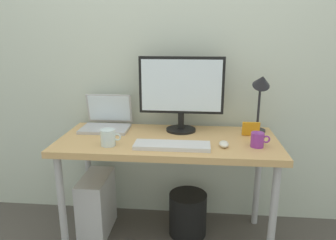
{
  "coord_description": "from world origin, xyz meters",
  "views": [
    {
      "loc": [
        0.18,
        -1.87,
        1.36
      ],
      "look_at": [
        0.0,
        0.0,
        0.85
      ],
      "focal_mm": 33.62,
      "sensor_mm": 36.0,
      "label": 1
    }
  ],
  "objects_px": {
    "coffee_mug": "(258,140)",
    "glass_cup": "(108,138)",
    "wastebasket": "(188,214)",
    "keyboard": "(172,146)",
    "desk": "(168,149)",
    "laptop": "(107,120)",
    "monitor": "(181,90)",
    "desk_lamp": "(261,90)",
    "mouse": "(224,144)",
    "computer_tower": "(97,204)",
    "photo_frame": "(251,129)"
  },
  "relations": [
    {
      "from": "photo_frame",
      "to": "wastebasket",
      "type": "bearing_deg",
      "value": -176.27
    },
    {
      "from": "desk_lamp",
      "to": "glass_cup",
      "type": "relative_size",
      "value": 3.39
    },
    {
      "from": "laptop",
      "to": "glass_cup",
      "type": "distance_m",
      "value": 0.36
    },
    {
      "from": "keyboard",
      "to": "glass_cup",
      "type": "height_order",
      "value": "glass_cup"
    },
    {
      "from": "mouse",
      "to": "glass_cup",
      "type": "xyz_separation_m",
      "value": [
        -0.68,
        -0.04,
        0.03
      ]
    },
    {
      "from": "desk_lamp",
      "to": "computer_tower",
      "type": "distance_m",
      "value": 1.36
    },
    {
      "from": "desk",
      "to": "coffee_mug",
      "type": "xyz_separation_m",
      "value": [
        0.53,
        -0.1,
        0.11
      ]
    },
    {
      "from": "monitor",
      "to": "desk",
      "type": "bearing_deg",
      "value": -113.06
    },
    {
      "from": "coffee_mug",
      "to": "glass_cup",
      "type": "xyz_separation_m",
      "value": [
        -0.87,
        -0.06,
        0.01
      ]
    },
    {
      "from": "glass_cup",
      "to": "mouse",
      "type": "bearing_deg",
      "value": 3.33
    },
    {
      "from": "photo_frame",
      "to": "laptop",
      "type": "bearing_deg",
      "value": 174.79
    },
    {
      "from": "desk",
      "to": "monitor",
      "type": "height_order",
      "value": "monitor"
    },
    {
      "from": "desk_lamp",
      "to": "photo_frame",
      "type": "xyz_separation_m",
      "value": [
        -0.06,
        -0.07,
        -0.24
      ]
    },
    {
      "from": "laptop",
      "to": "photo_frame",
      "type": "xyz_separation_m",
      "value": [
        0.97,
        -0.09,
        -0.01
      ]
    },
    {
      "from": "desk",
      "to": "computer_tower",
      "type": "height_order",
      "value": "desk"
    },
    {
      "from": "laptop",
      "to": "wastebasket",
      "type": "distance_m",
      "value": 0.86
    },
    {
      "from": "laptop",
      "to": "glass_cup",
      "type": "bearing_deg",
      "value": -72.87
    },
    {
      "from": "glass_cup",
      "to": "wastebasket",
      "type": "distance_m",
      "value": 0.81
    },
    {
      "from": "keyboard",
      "to": "photo_frame",
      "type": "relative_size",
      "value": 4.0
    },
    {
      "from": "laptop",
      "to": "coffee_mug",
      "type": "xyz_separation_m",
      "value": [
        0.98,
        -0.29,
        -0.01
      ]
    },
    {
      "from": "monitor",
      "to": "desk_lamp",
      "type": "distance_m",
      "value": 0.51
    },
    {
      "from": "glass_cup",
      "to": "computer_tower",
      "type": "xyz_separation_m",
      "value": [
        -0.17,
        0.2,
        -0.56
      ]
    },
    {
      "from": "keyboard",
      "to": "glass_cup",
      "type": "relative_size",
      "value": 3.62
    },
    {
      "from": "glass_cup",
      "to": "photo_frame",
      "type": "height_order",
      "value": "glass_cup"
    },
    {
      "from": "wastebasket",
      "to": "keyboard",
      "type": "bearing_deg",
      "value": -111.7
    },
    {
      "from": "desk",
      "to": "glass_cup",
      "type": "distance_m",
      "value": 0.39
    },
    {
      "from": "mouse",
      "to": "wastebasket",
      "type": "bearing_deg",
      "value": 136.89
    },
    {
      "from": "wastebasket",
      "to": "desk",
      "type": "bearing_deg",
      "value": -151.41
    },
    {
      "from": "desk",
      "to": "coffee_mug",
      "type": "height_order",
      "value": "coffee_mug"
    },
    {
      "from": "coffee_mug",
      "to": "computer_tower",
      "type": "height_order",
      "value": "coffee_mug"
    },
    {
      "from": "keyboard",
      "to": "wastebasket",
      "type": "xyz_separation_m",
      "value": [
        0.09,
        0.23,
        -0.59
      ]
    },
    {
      "from": "mouse",
      "to": "computer_tower",
      "type": "height_order",
      "value": "mouse"
    },
    {
      "from": "desk",
      "to": "laptop",
      "type": "xyz_separation_m",
      "value": [
        -0.44,
        0.19,
        0.13
      ]
    },
    {
      "from": "computer_tower",
      "to": "wastebasket",
      "type": "bearing_deg",
      "value": 3.33
    },
    {
      "from": "mouse",
      "to": "glass_cup",
      "type": "height_order",
      "value": "glass_cup"
    },
    {
      "from": "monitor",
      "to": "mouse",
      "type": "height_order",
      "value": "monitor"
    },
    {
      "from": "wastebasket",
      "to": "photo_frame",
      "type": "bearing_deg",
      "value": 3.73
    },
    {
      "from": "desk_lamp",
      "to": "photo_frame",
      "type": "bearing_deg",
      "value": -129.37
    },
    {
      "from": "desk_lamp",
      "to": "keyboard",
      "type": "xyz_separation_m",
      "value": [
        -0.55,
        -0.33,
        -0.28
      ]
    },
    {
      "from": "monitor",
      "to": "photo_frame",
      "type": "xyz_separation_m",
      "value": [
        0.45,
        -0.07,
        -0.23
      ]
    },
    {
      "from": "desk",
      "to": "desk_lamp",
      "type": "relative_size",
      "value": 3.32
    },
    {
      "from": "mouse",
      "to": "computer_tower",
      "type": "xyz_separation_m",
      "value": [
        -0.84,
        0.16,
        -0.53
      ]
    },
    {
      "from": "keyboard",
      "to": "computer_tower",
      "type": "bearing_deg",
      "value": 160.12
    },
    {
      "from": "desk_lamp",
      "to": "keyboard",
      "type": "relative_size",
      "value": 0.94
    },
    {
      "from": "desk_lamp",
      "to": "glass_cup",
      "type": "distance_m",
      "value": 1.01
    },
    {
      "from": "desk",
      "to": "computer_tower",
      "type": "xyz_separation_m",
      "value": [
        -0.5,
        0.03,
        -0.44
      ]
    },
    {
      "from": "laptop",
      "to": "glass_cup",
      "type": "xyz_separation_m",
      "value": [
        0.11,
        -0.35,
        -0.01
      ]
    },
    {
      "from": "coffee_mug",
      "to": "computer_tower",
      "type": "distance_m",
      "value": 1.19
    },
    {
      "from": "glass_cup",
      "to": "computer_tower",
      "type": "relative_size",
      "value": 0.29
    },
    {
      "from": "desk",
      "to": "monitor",
      "type": "bearing_deg",
      "value": 66.94
    }
  ]
}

